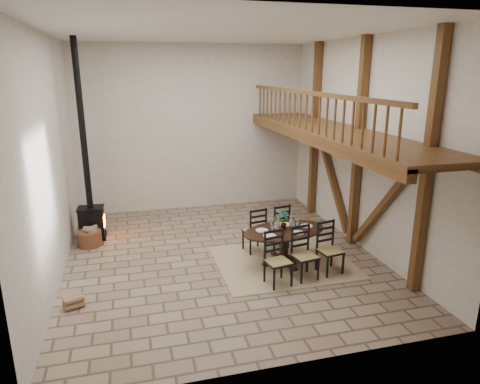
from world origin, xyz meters
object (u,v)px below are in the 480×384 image
object	(u,v)px
dining_table	(287,247)
wood_stove	(89,197)
log_basket	(90,238)
log_stack	(74,302)

from	to	relation	value
dining_table	wood_stove	world-z (taller)	wood_stove
wood_stove	dining_table	bearing A→B (deg)	-31.07
dining_table	log_basket	bearing A→B (deg)	142.22
dining_table	log_basket	xyz separation A→B (m)	(-4.36, 2.28, -0.22)
wood_stove	log_stack	world-z (taller)	wood_stove
log_stack	dining_table	bearing A→B (deg)	8.97
wood_stove	log_basket	distance (m)	1.03
dining_table	wood_stove	distance (m)	5.17
dining_table	wood_stove	size ratio (longest dim) A/B	0.47
log_basket	log_stack	distance (m)	2.98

